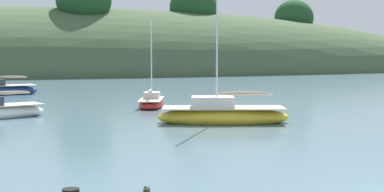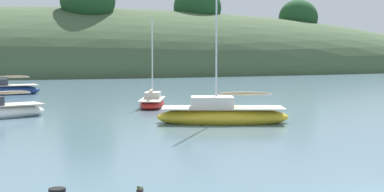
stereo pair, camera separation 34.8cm
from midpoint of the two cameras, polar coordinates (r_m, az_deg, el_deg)
far_shoreline_hill at (r=95.54m, az=-11.69°, el=2.28°), size 150.00×36.00×26.05m
sailboat_grey_yawl at (r=30.30m, az=2.73°, el=-1.90°), size 7.41×4.38×10.24m
sailboat_black_sloop at (r=38.76m, az=-4.35°, el=-0.65°), size 3.03×4.95×6.12m
duck_lone_left at (r=15.83m, az=-5.20°, el=-9.36°), size 0.32×0.41×0.24m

